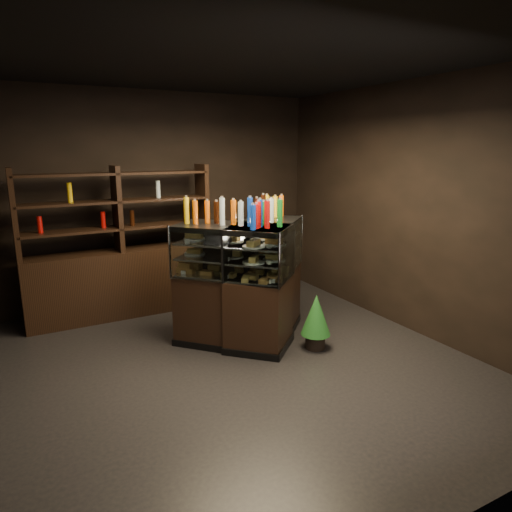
{
  "coord_description": "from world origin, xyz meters",
  "views": [
    {
      "loc": [
        -1.72,
        -3.98,
        2.21
      ],
      "look_at": [
        0.58,
        0.34,
        1.05
      ],
      "focal_mm": 32.0,
      "sensor_mm": 36.0,
      "label": 1
    }
  ],
  "objects": [
    {
      "name": "bottles_top",
      "position": [
        0.58,
        0.51,
        1.53
      ],
      "size": [
        1.19,
        0.82,
        0.3
      ],
      "color": "yellow",
      "rests_on": "display_case"
    },
    {
      "name": "back_shelving",
      "position": [
        -0.55,
        2.05,
        0.61
      ],
      "size": [
        2.44,
        0.47,
        2.0
      ],
      "rotation": [
        0.0,
        0.0,
        0.02
      ],
      "color": "black",
      "rests_on": "ground"
    },
    {
      "name": "room_shell",
      "position": [
        0.0,
        0.0,
        1.94
      ],
      "size": [
        5.02,
        5.02,
        3.01
      ],
      "color": "black",
      "rests_on": "ground"
    },
    {
      "name": "display_case",
      "position": [
        0.58,
        0.51,
        0.47
      ],
      "size": [
        1.76,
        1.37,
        1.4
      ],
      "rotation": [
        0.0,
        0.0,
        -0.0
      ],
      "color": "black",
      "rests_on": "ground"
    },
    {
      "name": "food_display",
      "position": [
        0.58,
        0.5,
        1.05
      ],
      "size": [
        1.36,
        0.96,
        0.43
      ],
      "color": "gold",
      "rests_on": "display_case"
    },
    {
      "name": "ground",
      "position": [
        0.0,
        0.0,
        0.0
      ],
      "size": [
        5.0,
        5.0,
        0.0
      ],
      "primitive_type": "plane",
      "color": "black",
      "rests_on": "ground"
    },
    {
      "name": "potted_conifer",
      "position": [
        1.13,
        -0.06,
        0.41
      ],
      "size": [
        0.34,
        0.34,
        0.72
      ],
      "rotation": [
        0.0,
        0.0,
        0.33
      ],
      "color": "black",
      "rests_on": "ground"
    }
  ]
}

